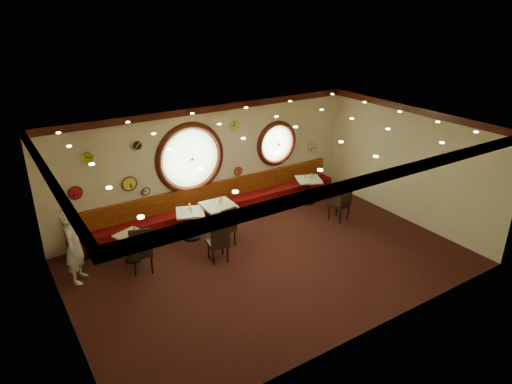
# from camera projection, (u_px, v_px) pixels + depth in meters

# --- Properties ---
(floor) EXTENTS (9.00, 6.00, 0.00)m
(floor) POSITION_uv_depth(u_px,v_px,m) (271.00, 262.00, 10.83)
(floor) COLOR black
(floor) RESTS_ON ground
(ceiling) EXTENTS (9.00, 6.00, 0.02)m
(ceiling) POSITION_uv_depth(u_px,v_px,m) (273.00, 131.00, 9.58)
(ceiling) COLOR gold
(ceiling) RESTS_ON wall_back
(wall_back) EXTENTS (9.00, 0.02, 3.20)m
(wall_back) POSITION_uv_depth(u_px,v_px,m) (210.00, 163.00, 12.53)
(wall_back) COLOR beige
(wall_back) RESTS_ON floor
(wall_front) EXTENTS (9.00, 0.02, 3.20)m
(wall_front) POSITION_uv_depth(u_px,v_px,m) (370.00, 260.00, 7.88)
(wall_front) COLOR beige
(wall_front) RESTS_ON floor
(wall_left) EXTENTS (0.02, 6.00, 3.20)m
(wall_left) POSITION_uv_depth(u_px,v_px,m) (60.00, 257.00, 7.97)
(wall_left) COLOR beige
(wall_left) RESTS_ON floor
(wall_right) EXTENTS (0.02, 6.00, 3.20)m
(wall_right) POSITION_uv_depth(u_px,v_px,m) (408.00, 164.00, 12.44)
(wall_right) COLOR beige
(wall_right) RESTS_ON floor
(molding_back) EXTENTS (9.00, 0.10, 0.18)m
(molding_back) POSITION_uv_depth(u_px,v_px,m) (209.00, 109.00, 11.90)
(molding_back) COLOR #370F0A
(molding_back) RESTS_ON wall_back
(molding_front) EXTENTS (9.00, 0.10, 0.18)m
(molding_front) POSITION_uv_depth(u_px,v_px,m) (377.00, 178.00, 7.33)
(molding_front) COLOR #370F0A
(molding_front) RESTS_ON wall_back
(molding_left) EXTENTS (0.10, 6.00, 0.18)m
(molding_left) POSITION_uv_depth(u_px,v_px,m) (48.00, 176.00, 7.41)
(molding_left) COLOR #370F0A
(molding_left) RESTS_ON wall_back
(molding_right) EXTENTS (0.10, 6.00, 0.18)m
(molding_right) POSITION_uv_depth(u_px,v_px,m) (414.00, 110.00, 11.82)
(molding_right) COLOR #370F0A
(molding_right) RESTS_ON wall_back
(banquette_base) EXTENTS (8.00, 0.55, 0.20)m
(banquette_base) POSITION_uv_depth(u_px,v_px,m) (217.00, 216.00, 12.90)
(banquette_base) COLOR black
(banquette_base) RESTS_ON floor
(banquette_seat) EXTENTS (8.00, 0.55, 0.30)m
(banquette_seat) POSITION_uv_depth(u_px,v_px,m) (217.00, 208.00, 12.80)
(banquette_seat) COLOR #5E080B
(banquette_seat) RESTS_ON banquette_base
(banquette_back) EXTENTS (8.00, 0.10, 0.55)m
(banquette_back) POSITION_uv_depth(u_px,v_px,m) (213.00, 192.00, 12.82)
(banquette_back) COLOR #630C07
(banquette_back) RESTS_ON wall_back
(porthole_left_glass) EXTENTS (1.66, 0.02, 1.66)m
(porthole_left_glass) POSITION_uv_depth(u_px,v_px,m) (190.00, 158.00, 12.13)
(porthole_left_glass) COLOR #86AF69
(porthole_left_glass) RESTS_ON wall_back
(porthole_left_frame) EXTENTS (1.98, 0.18, 1.98)m
(porthole_left_frame) POSITION_uv_depth(u_px,v_px,m) (190.00, 158.00, 12.12)
(porthole_left_frame) COLOR #370F0A
(porthole_left_frame) RESTS_ON wall_back
(porthole_left_ring) EXTENTS (1.61, 0.03, 1.61)m
(porthole_left_ring) POSITION_uv_depth(u_px,v_px,m) (191.00, 159.00, 12.10)
(porthole_left_ring) COLOR yellow
(porthole_left_ring) RESTS_ON wall_back
(porthole_right_glass) EXTENTS (1.10, 0.02, 1.10)m
(porthole_right_glass) POSITION_uv_depth(u_px,v_px,m) (276.00, 143.00, 13.54)
(porthole_right_glass) COLOR #86AF69
(porthole_right_glass) RESTS_ON wall_back
(porthole_right_frame) EXTENTS (1.38, 0.18, 1.38)m
(porthole_right_frame) POSITION_uv_depth(u_px,v_px,m) (276.00, 143.00, 13.53)
(porthole_right_frame) COLOR #370F0A
(porthole_right_frame) RESTS_ON wall_back
(porthole_right_ring) EXTENTS (1.09, 0.03, 1.09)m
(porthole_right_ring) POSITION_uv_depth(u_px,v_px,m) (277.00, 144.00, 13.51)
(porthole_right_ring) COLOR yellow
(porthole_right_ring) RESTS_ON wall_back
(wall_clock_0) EXTENTS (0.36, 0.03, 0.36)m
(wall_clock_0) POSITION_uv_depth(u_px,v_px,m) (129.00, 184.00, 11.40)
(wall_clock_0) COLOR yellow
(wall_clock_0) RESTS_ON wall_back
(wall_clock_1) EXTENTS (0.32, 0.03, 0.32)m
(wall_clock_1) POSITION_uv_depth(u_px,v_px,m) (75.00, 193.00, 10.73)
(wall_clock_1) COLOR red
(wall_clock_1) RESTS_ON wall_back
(wall_clock_2) EXTENTS (0.20, 0.03, 0.20)m
(wall_clock_2) POSITION_uv_depth(u_px,v_px,m) (146.00, 191.00, 11.71)
(wall_clock_2) COLOR white
(wall_clock_2) RESTS_ON wall_back
(wall_clock_3) EXTENTS (0.30, 0.03, 0.30)m
(wall_clock_3) POSITION_uv_depth(u_px,v_px,m) (234.00, 126.00, 12.50)
(wall_clock_3) COLOR #A4E347
(wall_clock_3) RESTS_ON wall_back
(wall_clock_4) EXTENTS (0.26, 0.03, 0.26)m
(wall_clock_4) POSITION_uv_depth(u_px,v_px,m) (88.00, 158.00, 10.62)
(wall_clock_4) COLOR #8CC126
(wall_clock_4) RESTS_ON wall_back
(wall_clock_5) EXTENTS (0.34, 0.03, 0.34)m
(wall_clock_5) POSITION_uv_depth(u_px,v_px,m) (312.00, 148.00, 14.32)
(wall_clock_5) COLOR silver
(wall_clock_5) RESTS_ON wall_back
(wall_clock_6) EXTENTS (0.24, 0.03, 0.24)m
(wall_clock_6) POSITION_uv_depth(u_px,v_px,m) (238.00, 171.00, 13.08)
(wall_clock_6) COLOR red
(wall_clock_6) RESTS_ON wall_back
(wall_clock_7) EXTENTS (0.24, 0.03, 0.24)m
(wall_clock_7) POSITION_uv_depth(u_px,v_px,m) (137.00, 145.00, 11.18)
(wall_clock_7) COLOR black
(wall_clock_7) RESTS_ON wall_back
(table_a) EXTENTS (0.81, 0.81, 0.69)m
(table_a) POSITION_uv_depth(u_px,v_px,m) (132.00, 244.00, 10.74)
(table_a) COLOR black
(table_a) RESTS_ON floor
(table_b) EXTENTS (0.91, 0.91, 0.77)m
(table_b) POSITION_uv_depth(u_px,v_px,m) (191.00, 221.00, 11.72)
(table_b) COLOR black
(table_b) RESTS_ON floor
(table_c) EXTENTS (0.81, 0.81, 0.87)m
(table_c) POSITION_uv_depth(u_px,v_px,m) (219.00, 216.00, 11.88)
(table_c) COLOR black
(table_c) RESTS_ON floor
(table_d) EXTENTS (0.93, 0.93, 0.78)m
(table_d) POSITION_uv_depth(u_px,v_px,m) (308.00, 188.00, 13.80)
(table_d) COLOR black
(table_d) RESTS_ON floor
(chair_a) EXTENTS (0.60, 0.60, 0.72)m
(chair_a) POSITION_uv_depth(u_px,v_px,m) (141.00, 247.00, 10.15)
(chair_a) COLOR black
(chair_a) RESTS_ON floor
(chair_b) EXTENTS (0.52, 0.52, 0.67)m
(chair_b) POSITION_uv_depth(u_px,v_px,m) (219.00, 239.00, 10.60)
(chair_b) COLOR black
(chair_b) RESTS_ON floor
(chair_c) EXTENTS (0.49, 0.49, 0.66)m
(chair_c) POSITION_uv_depth(u_px,v_px,m) (227.00, 224.00, 11.30)
(chair_c) COLOR black
(chair_c) RESTS_ON floor
(chair_d) EXTENTS (0.58, 0.58, 0.71)m
(chair_d) POSITION_uv_depth(u_px,v_px,m) (343.00, 199.00, 12.57)
(chair_d) COLOR black
(chair_d) RESTS_ON floor
(condiment_a_salt) EXTENTS (0.03, 0.03, 0.09)m
(condiment_a_salt) POSITION_uv_depth(u_px,v_px,m) (128.00, 232.00, 10.65)
(condiment_a_salt) COLOR silver
(condiment_a_salt) RESTS_ON table_a
(condiment_b_salt) EXTENTS (0.04, 0.04, 0.10)m
(condiment_b_salt) POSITION_uv_depth(u_px,v_px,m) (186.00, 211.00, 11.53)
(condiment_b_salt) COLOR silver
(condiment_b_salt) RESTS_ON table_b
(condiment_c_salt) EXTENTS (0.03, 0.03, 0.10)m
(condiment_c_salt) POSITION_uv_depth(u_px,v_px,m) (214.00, 202.00, 11.81)
(condiment_c_salt) COLOR silver
(condiment_c_salt) RESTS_ON table_c
(condiment_d_salt) EXTENTS (0.04, 0.04, 0.11)m
(condiment_d_salt) POSITION_uv_depth(u_px,v_px,m) (305.00, 177.00, 13.67)
(condiment_d_salt) COLOR silver
(condiment_d_salt) RESTS_ON table_d
(condiment_a_pepper) EXTENTS (0.04, 0.04, 0.10)m
(condiment_a_pepper) POSITION_uv_depth(u_px,v_px,m) (133.00, 233.00, 10.62)
(condiment_a_pepper) COLOR silver
(condiment_a_pepper) RESTS_ON table_a
(condiment_b_pepper) EXTENTS (0.04, 0.04, 0.11)m
(condiment_b_pepper) POSITION_uv_depth(u_px,v_px,m) (191.00, 209.00, 11.60)
(condiment_b_pepper) COLOR silver
(condiment_b_pepper) RESTS_ON table_b
(condiment_c_pepper) EXTENTS (0.04, 0.04, 0.10)m
(condiment_c_pepper) POSITION_uv_depth(u_px,v_px,m) (219.00, 202.00, 11.75)
(condiment_c_pepper) COLOR silver
(condiment_c_pepper) RESTS_ON table_c
(condiment_d_pepper) EXTENTS (0.04, 0.04, 0.11)m
(condiment_d_pepper) POSITION_uv_depth(u_px,v_px,m) (310.00, 178.00, 13.60)
(condiment_d_pepper) COLOR silver
(condiment_d_pepper) RESTS_ON table_d
(condiment_a_bottle) EXTENTS (0.04, 0.04, 0.14)m
(condiment_a_bottle) POSITION_uv_depth(u_px,v_px,m) (134.00, 230.00, 10.69)
(condiment_a_bottle) COLOR gold
(condiment_a_bottle) RESTS_ON table_a
(condiment_b_bottle) EXTENTS (0.05, 0.05, 0.15)m
(condiment_b_bottle) POSITION_uv_depth(u_px,v_px,m) (190.00, 206.00, 11.71)
(condiment_b_bottle) COLOR #C37C2E
(condiment_b_bottle) RESTS_ON table_b
(condiment_c_bottle) EXTENTS (0.05, 0.05, 0.15)m
(condiment_c_bottle) POSITION_uv_depth(u_px,v_px,m) (221.00, 200.00, 11.80)
(condiment_c_bottle) COLOR gold
(condiment_c_bottle) RESTS_ON table_c
(condiment_d_bottle) EXTENTS (0.05, 0.05, 0.17)m
(condiment_d_bottle) POSITION_uv_depth(u_px,v_px,m) (312.00, 175.00, 13.75)
(condiment_d_bottle) COLOR gold
(condiment_d_bottle) RESTS_ON table_d
(waiter) EXTENTS (0.68, 0.75, 1.72)m
(waiter) POSITION_uv_depth(u_px,v_px,m) (75.00, 246.00, 9.80)
(waiter) COLOR silver
(waiter) RESTS_ON floor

